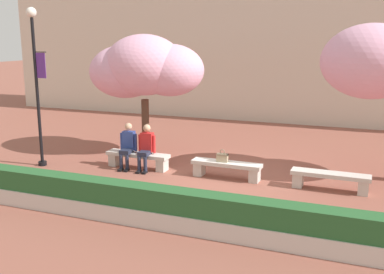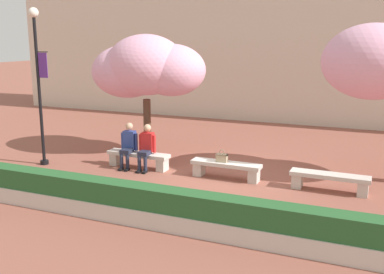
# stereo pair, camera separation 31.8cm
# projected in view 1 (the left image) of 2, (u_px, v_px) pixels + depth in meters

# --- Properties ---
(ground_plane) EXTENTS (100.00, 100.00, 0.00)m
(ground_plane) POSITION_uv_depth(u_px,v_px,m) (226.00, 178.00, 11.96)
(ground_plane) COLOR #8E5142
(building_facade) EXTENTS (28.00, 4.00, 8.55)m
(building_facade) POSITION_uv_depth(u_px,v_px,m) (295.00, 24.00, 20.47)
(building_facade) COLOR beige
(building_facade) RESTS_ON ground
(stone_bench_west_end) EXTENTS (1.89, 0.45, 0.45)m
(stone_bench_west_end) POSITION_uv_depth(u_px,v_px,m) (138.00, 158.00, 12.83)
(stone_bench_west_end) COLOR beige
(stone_bench_west_end) RESTS_ON ground
(stone_bench_near_west) EXTENTS (1.89, 0.45, 0.45)m
(stone_bench_near_west) POSITION_uv_depth(u_px,v_px,m) (226.00, 167.00, 11.89)
(stone_bench_near_west) COLOR beige
(stone_bench_near_west) RESTS_ON ground
(stone_bench_center) EXTENTS (1.89, 0.45, 0.45)m
(stone_bench_center) POSITION_uv_depth(u_px,v_px,m) (330.00, 178.00, 10.95)
(stone_bench_center) COLOR beige
(stone_bench_center) RESTS_ON ground
(person_seated_left) EXTENTS (0.51, 0.71, 1.29)m
(person_seated_left) POSITION_uv_depth(u_px,v_px,m) (128.00, 144.00, 12.80)
(person_seated_left) COLOR black
(person_seated_left) RESTS_ON ground
(person_seated_right) EXTENTS (0.51, 0.70, 1.29)m
(person_seated_right) POSITION_uv_depth(u_px,v_px,m) (146.00, 146.00, 12.59)
(person_seated_right) COLOR black
(person_seated_right) RESTS_ON ground
(handbag) EXTENTS (0.30, 0.15, 0.34)m
(handbag) POSITION_uv_depth(u_px,v_px,m) (222.00, 157.00, 11.85)
(handbag) COLOR tan
(handbag) RESTS_ON stone_bench_near_west
(cherry_tree_main) EXTENTS (3.71, 2.53, 3.78)m
(cherry_tree_main) POSITION_uv_depth(u_px,v_px,m) (144.00, 69.00, 14.02)
(cherry_tree_main) COLOR #513828
(cherry_tree_main) RESTS_ON ground
(lamp_post_with_banner) EXTENTS (0.54, 0.28, 4.48)m
(lamp_post_with_banner) POSITION_uv_depth(u_px,v_px,m) (36.00, 74.00, 12.58)
(lamp_post_with_banner) COLOR black
(lamp_post_with_banner) RESTS_ON ground
(planter_hedge_foreground) EXTENTS (10.29, 0.50, 0.80)m
(planter_hedge_foreground) POSITION_uv_depth(u_px,v_px,m) (174.00, 210.00, 8.73)
(planter_hedge_foreground) COLOR beige
(planter_hedge_foreground) RESTS_ON ground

